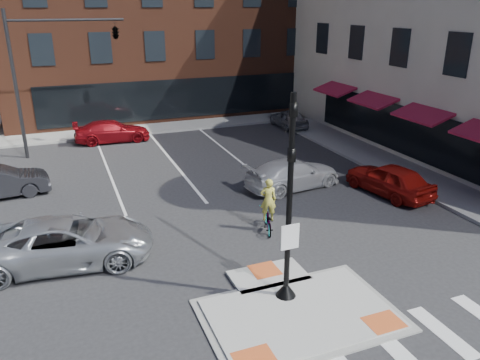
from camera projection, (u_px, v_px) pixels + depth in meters
name	position (u px, v px, depth m)	size (l,w,h in m)	color
ground	(292.00, 306.00, 13.49)	(120.00, 120.00, 0.00)	#28282B
refuge_island	(296.00, 310.00, 13.25)	(5.40, 4.65, 0.13)	gray
sidewalk_e	(382.00, 160.00, 25.89)	(3.00, 24.00, 0.15)	gray
sidewalk_n	(187.00, 125.00, 33.65)	(26.00, 3.00, 0.15)	gray
building_n	(152.00, 9.00, 39.64)	(24.40, 18.40, 15.50)	#55291A
building_far_left	(61.00, 33.00, 55.64)	(10.00, 12.00, 10.00)	slate
building_far_right	(164.00, 22.00, 61.50)	(12.00, 12.00, 12.00)	brown
signal_pole	(288.00, 227.00, 13.01)	(0.60, 0.60, 5.98)	black
mast_arm_signal	(89.00, 42.00, 25.79)	(6.10, 2.24, 8.00)	black
silver_suv	(67.00, 241.00, 15.53)	(2.60, 5.64, 1.57)	silver
red_sedan	(389.00, 179.00, 21.23)	(1.73, 4.29, 1.46)	maroon
white_pickup	(293.00, 174.00, 22.01)	(1.93, 4.76, 1.38)	silver
bg_car_silver	(289.00, 119.00, 32.89)	(1.54, 3.82, 1.30)	#A3A5AA
bg_car_red	(112.00, 131.00, 29.52)	(1.88, 4.63, 1.34)	maroon
cyclist	(268.00, 213.00, 17.77)	(1.07, 1.76, 2.12)	#3F3F44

